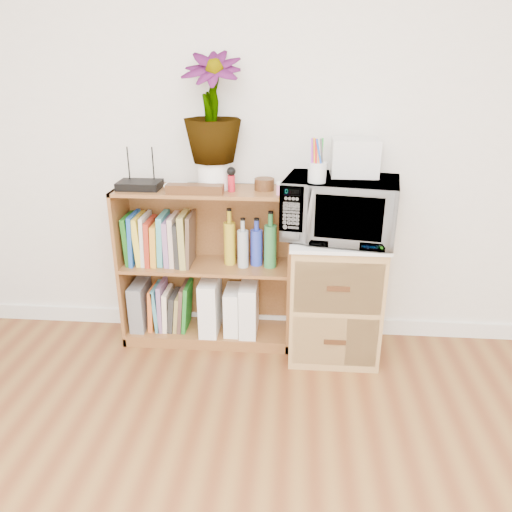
# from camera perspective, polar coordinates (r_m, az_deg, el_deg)

# --- Properties ---
(skirting_board) EXTENTS (4.00, 0.02, 0.10)m
(skirting_board) POSITION_cam_1_polar(r_m,az_deg,el_deg) (3.23, 1.20, -7.52)
(skirting_board) COLOR white
(skirting_board) RESTS_ON ground
(bookshelf) EXTENTS (1.00, 0.30, 0.95)m
(bookshelf) POSITION_cam_1_polar(r_m,az_deg,el_deg) (2.96, -5.70, -1.35)
(bookshelf) COLOR brown
(bookshelf) RESTS_ON ground
(wicker_unit) EXTENTS (0.50, 0.45, 0.70)m
(wicker_unit) POSITION_cam_1_polar(r_m,az_deg,el_deg) (2.90, 8.90, -4.67)
(wicker_unit) COLOR #9E7542
(wicker_unit) RESTS_ON ground
(microwave) EXTENTS (0.64, 0.49, 0.32)m
(microwave) POSITION_cam_1_polar(r_m,az_deg,el_deg) (2.70, 9.56, 5.38)
(microwave) COLOR silver
(microwave) RESTS_ON wicker_unit
(pen_cup) EXTENTS (0.09, 0.09, 0.10)m
(pen_cup) POSITION_cam_1_polar(r_m,az_deg,el_deg) (2.55, 7.00, 9.49)
(pen_cup) COLOR silver
(pen_cup) RESTS_ON microwave
(small_appliance) EXTENTS (0.24, 0.20, 0.19)m
(small_appliance) POSITION_cam_1_polar(r_m,az_deg,el_deg) (2.73, 11.20, 11.01)
(small_appliance) COLOR silver
(small_appliance) RESTS_ON microwave
(router) EXTENTS (0.23, 0.16, 0.04)m
(router) POSITION_cam_1_polar(r_m,az_deg,el_deg) (2.87, -13.15, 7.91)
(router) COLOR black
(router) RESTS_ON bookshelf
(white_bowl) EXTENTS (0.13, 0.13, 0.03)m
(white_bowl) POSITION_cam_1_polar(r_m,az_deg,el_deg) (2.80, -9.14, 7.78)
(white_bowl) COLOR silver
(white_bowl) RESTS_ON bookshelf
(plant_pot) EXTENTS (0.18, 0.18, 0.15)m
(plant_pot) POSITION_cam_1_polar(r_m,az_deg,el_deg) (2.80, -4.84, 9.19)
(plant_pot) COLOR white
(plant_pot) RESTS_ON bookshelf
(potted_plant) EXTENTS (0.32, 0.32, 0.57)m
(potted_plant) POSITION_cam_1_polar(r_m,az_deg,el_deg) (2.74, -5.08, 16.50)
(potted_plant) COLOR #336729
(potted_plant) RESTS_ON plant_pot
(trinket_box) EXTENTS (0.31, 0.08, 0.05)m
(trinket_box) POSITION_cam_1_polar(r_m,az_deg,el_deg) (2.71, -7.00, 7.60)
(trinket_box) COLOR #3D2210
(trinket_box) RESTS_ON bookshelf
(kokeshi_doll) EXTENTS (0.04, 0.04, 0.09)m
(kokeshi_doll) POSITION_cam_1_polar(r_m,az_deg,el_deg) (2.73, -2.83, 8.27)
(kokeshi_doll) COLOR red
(kokeshi_doll) RESTS_ON bookshelf
(wooden_bowl) EXTENTS (0.11, 0.11, 0.06)m
(wooden_bowl) POSITION_cam_1_polar(r_m,az_deg,el_deg) (2.76, 0.95, 8.20)
(wooden_bowl) COLOR #3B2210
(wooden_bowl) RESTS_ON bookshelf
(paint_jars) EXTENTS (0.12, 0.04, 0.06)m
(paint_jars) POSITION_cam_1_polar(r_m,az_deg,el_deg) (2.66, 3.38, 7.60)
(paint_jars) COLOR pink
(paint_jars) RESTS_ON bookshelf
(file_box) EXTENTS (0.09, 0.23, 0.29)m
(file_box) POSITION_cam_1_polar(r_m,az_deg,el_deg) (3.17, -13.06, -5.41)
(file_box) COLOR slate
(file_box) RESTS_ON bookshelf
(magazine_holder_left) EXTENTS (0.11, 0.27, 0.34)m
(magazine_holder_left) POSITION_cam_1_polar(r_m,az_deg,el_deg) (3.05, -5.24, -5.54)
(magazine_holder_left) COLOR white
(magazine_holder_left) RESTS_ON bookshelf
(magazine_holder_mid) EXTENTS (0.09, 0.22, 0.28)m
(magazine_holder_mid) POSITION_cam_1_polar(r_m,az_deg,el_deg) (3.04, -2.67, -6.14)
(magazine_holder_mid) COLOR white
(magazine_holder_mid) RESTS_ON bookshelf
(magazine_holder_right) EXTENTS (0.10, 0.25, 0.32)m
(magazine_holder_right) POSITION_cam_1_polar(r_m,az_deg,el_deg) (3.02, -0.80, -5.89)
(magazine_holder_right) COLOR white
(magazine_holder_right) RESTS_ON bookshelf
(cookbooks) EXTENTS (0.40, 0.20, 0.31)m
(cookbooks) POSITION_cam_1_polar(r_m,az_deg,el_deg) (2.95, -10.88, 1.82)
(cookbooks) COLOR #1D641A
(cookbooks) RESTS_ON bookshelf
(liquor_bottles) EXTENTS (0.31, 0.07, 0.32)m
(liquor_bottles) POSITION_cam_1_polar(r_m,az_deg,el_deg) (2.86, -0.65, 1.73)
(liquor_bottles) COLOR gold
(liquor_bottles) RESTS_ON bookshelf
(lower_books) EXTENTS (0.26, 0.19, 0.30)m
(lower_books) POSITION_cam_1_polar(r_m,az_deg,el_deg) (3.12, -9.75, -5.78)
(lower_books) COLOR #D15F24
(lower_books) RESTS_ON bookshelf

